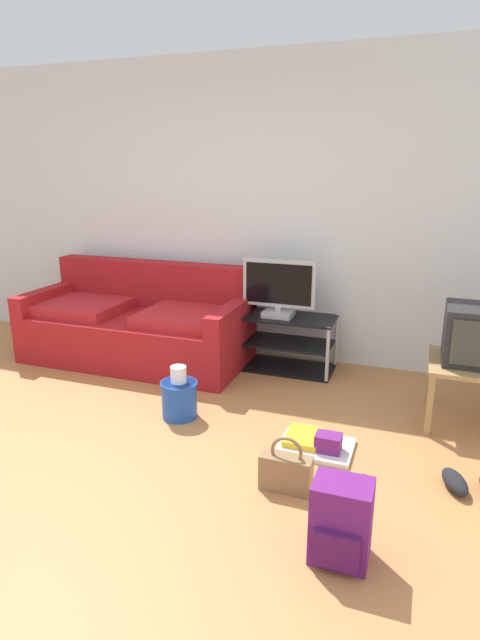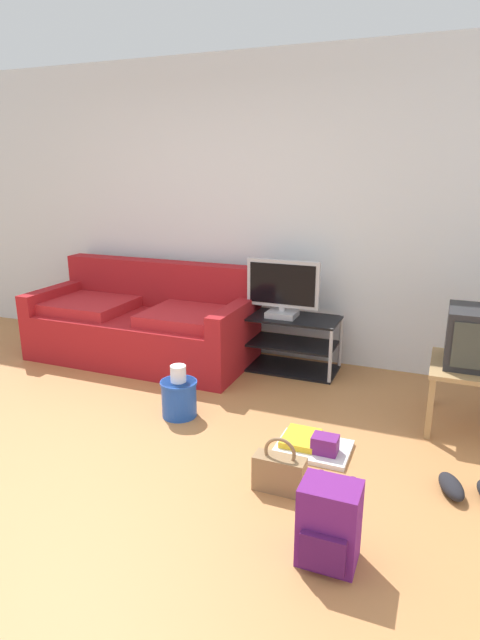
% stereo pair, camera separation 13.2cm
% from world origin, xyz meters
% --- Properties ---
extents(ground_plane, '(9.00, 9.80, 0.02)m').
position_xyz_m(ground_plane, '(0.00, 0.00, -0.01)').
color(ground_plane, '#B27542').
extents(wall_back, '(9.00, 0.10, 2.70)m').
position_xyz_m(wall_back, '(0.00, 2.45, 1.35)').
color(wall_back, silver).
rests_on(wall_back, ground_plane).
extents(couch, '(2.04, 0.94, 0.87)m').
position_xyz_m(couch, '(-0.67, 1.89, 0.32)').
color(couch, maroon).
rests_on(couch, ground_plane).
extents(tv_stand, '(0.99, 0.44, 0.48)m').
position_xyz_m(tv_stand, '(0.63, 2.09, 0.24)').
color(tv_stand, black).
rests_on(tv_stand, ground_plane).
extents(flat_tv, '(0.64, 0.22, 0.50)m').
position_xyz_m(flat_tv, '(0.63, 2.07, 0.73)').
color(flat_tv, '#B2B2B7').
rests_on(flat_tv, tv_stand).
extents(side_table, '(0.60, 0.60, 0.45)m').
position_xyz_m(side_table, '(2.18, 1.51, 0.39)').
color(side_table, '#9E7A4C').
rests_on(side_table, ground_plane).
extents(crt_tv, '(0.44, 0.43, 0.39)m').
position_xyz_m(crt_tv, '(2.18, 1.53, 0.65)').
color(crt_tv, '#232326').
rests_on(crt_tv, side_table).
extents(backpack, '(0.27, 0.27, 0.39)m').
position_xyz_m(backpack, '(1.55, -0.12, 0.19)').
color(backpack, '#661E70').
rests_on(backpack, ground_plane).
extents(handbag, '(0.29, 0.12, 0.33)m').
position_xyz_m(handbag, '(1.18, 0.31, 0.11)').
color(handbag, olive).
rests_on(handbag, ground_plane).
extents(cleaning_bucket, '(0.27, 0.27, 0.39)m').
position_xyz_m(cleaning_bucket, '(0.23, 0.91, 0.16)').
color(cleaning_bucket, blue).
rests_on(cleaning_bucket, ground_plane).
extents(sneakers_pair, '(0.40, 0.27, 0.09)m').
position_xyz_m(sneakers_pair, '(2.17, 0.64, 0.04)').
color(sneakers_pair, black).
rests_on(sneakers_pair, ground_plane).
extents(floor_tray, '(0.46, 0.35, 0.14)m').
position_xyz_m(floor_tray, '(1.24, 0.80, 0.04)').
color(floor_tray, silver).
rests_on(floor_tray, ground_plane).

